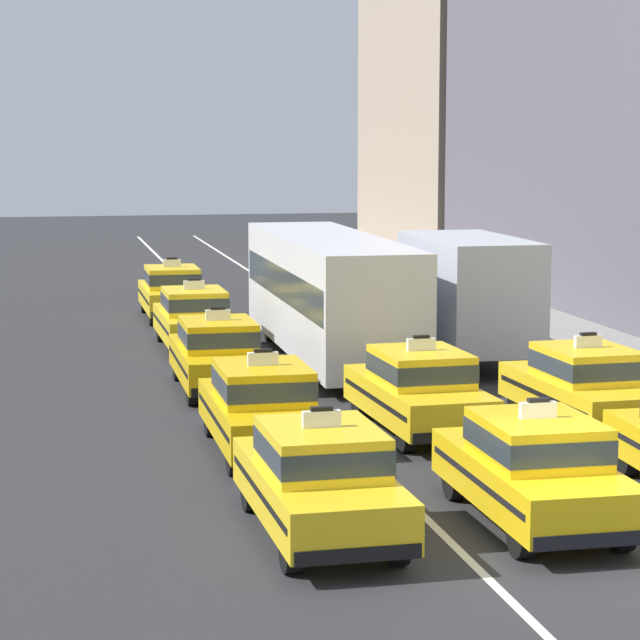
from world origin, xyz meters
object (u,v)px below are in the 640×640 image
bus_center_third (329,290)px  taxi_right_second (585,386)px  taxi_left_fifth (172,291)px  taxi_left_third (218,354)px  box_truck_right_third (459,293)px  taxi_left_nearest (320,478)px  taxi_center_nearest (534,468)px  taxi_center_second (419,389)px  taxi_left_second (262,406)px  taxi_left_fourth (194,317)px

bus_center_third → taxi_right_second: (3.19, -9.17, -0.94)m
taxi_left_fifth → taxi_left_third: bearing=-91.0°
box_truck_right_third → taxi_left_nearest: bearing=-115.3°
taxi_left_nearest → taxi_left_third: same height
taxi_left_nearest → taxi_center_nearest: (3.28, -0.06, 0.00)m
taxi_center_nearest → box_truck_right_third: bearing=76.5°
taxi_center_nearest → taxi_left_fifth: bearing=97.2°
taxi_left_nearest → taxi_right_second: bearing=41.8°
taxi_left_third → taxi_right_second: same height
taxi_left_nearest → taxi_left_third: size_ratio=1.00×
taxi_right_second → box_truck_right_third: size_ratio=0.66×
taxi_center_second → taxi_left_second: bearing=-162.9°
taxi_left_third → taxi_left_fourth: (0.18, 6.12, 0.00)m
taxi_center_nearest → bus_center_third: 15.20m
taxi_left_fourth → bus_center_third: bus_center_third is taller
bus_center_third → taxi_right_second: 9.76m
taxi_left_nearest → bus_center_third: bus_center_third is taller
box_truck_right_third → taxi_right_second: bearing=-90.3°
taxi_left_nearest → taxi_left_third: 11.33m
taxi_left_second → taxi_left_fourth: size_ratio=1.00×
taxi_left_nearest → taxi_left_fourth: bearing=89.3°
taxi_left_fourth → taxi_center_second: (3.11, -11.17, 0.00)m
taxi_left_fifth → taxi_center_second: same height
bus_center_third → taxi_left_fourth: bearing=144.2°
taxi_center_nearest → taxi_right_second: same height
taxi_left_nearest → taxi_left_second: (0.04, 5.27, 0.00)m
taxi_left_second → taxi_center_second: (3.29, 1.01, 0.00)m
taxi_left_fifth → taxi_left_nearest: bearing=-90.6°
box_truck_right_third → bus_center_third: bearing=163.1°
taxi_center_second → taxi_center_nearest: bearing=-90.5°
taxi_left_fourth → taxi_left_fifth: same height
taxi_left_fifth → taxi_left_second: bearing=-90.7°
taxi_center_nearest → bus_center_third: size_ratio=0.41×
box_truck_right_third → taxi_center_second: bearing=-113.2°
taxi_center_nearest → taxi_center_second: 6.34m
taxi_left_fifth → taxi_right_second: same height
bus_center_third → box_truck_right_third: bearing=-16.9°
taxi_left_nearest → taxi_left_fifth: (0.26, 23.70, 0.00)m
taxi_right_second → bus_center_third: bearing=109.2°
taxi_left_second → taxi_left_fourth: 12.18m
taxi_center_nearest → taxi_center_second: bearing=89.5°
taxi_center_nearest → bus_center_third: bearing=89.3°
taxi_left_fourth → taxi_center_second: 11.60m
taxi_left_fifth → taxi_right_second: size_ratio=0.99×
taxi_left_third → taxi_left_fourth: size_ratio=1.00×
bus_center_third → box_truck_right_third: (3.23, -0.98, -0.04)m
taxi_left_second → taxi_left_nearest: bearing=-90.5°
taxi_left_third → taxi_center_second: (3.29, -5.05, 0.00)m
bus_center_third → box_truck_right_third: 3.38m
taxi_left_third → bus_center_third: size_ratio=0.41×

